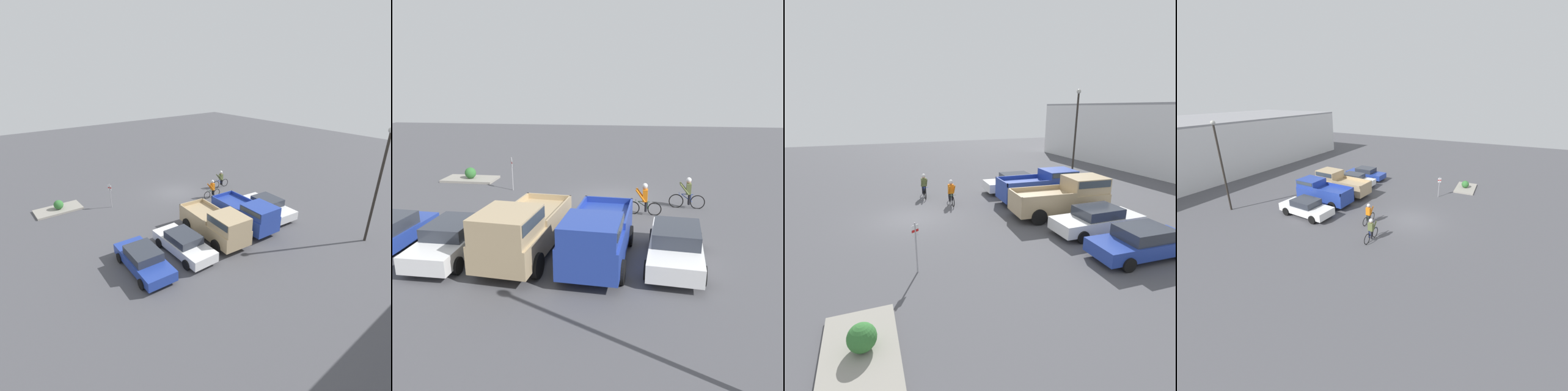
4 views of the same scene
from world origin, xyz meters
TOP-DOWN VIEW (x-y plane):
  - ground_plane at (0.00, 0.00)m, footprint 80.00×80.00m
  - sedan_0 at (-3.05, 8.21)m, footprint 2.32×4.76m
  - pickup_truck_0 at (-0.23, 8.72)m, footprint 2.49×5.24m
  - pickup_truck_1 at (2.60, 8.68)m, footprint 2.64×5.73m
  - sedan_1 at (5.35, 8.59)m, footprint 1.96×4.71m
  - sedan_2 at (8.15, 8.55)m, footprint 2.12×4.67m
  - cyclist_0 at (-1.95, 2.91)m, footprint 1.79×0.47m
  - cyclist_1 at (-4.22, 1.54)m, footprint 1.87×0.47m
  - fire_lane_sign at (6.09, -0.67)m, footprint 0.16×0.28m
  - lamppost at (-5.18, 14.94)m, footprint 0.36×0.36m
  - curb_island at (9.81, -2.75)m, footprint 3.54×1.93m
  - shrub at (9.74, -2.67)m, footprint 0.75×0.75m

SIDE VIEW (x-z plane):
  - ground_plane at x=0.00m, z-range 0.00..0.00m
  - curb_island at x=9.81m, z-range 0.00..0.15m
  - shrub at x=9.74m, z-range 0.15..0.90m
  - sedan_2 at x=8.15m, z-range 0.00..1.35m
  - sedan_1 at x=5.35m, z-range 0.01..1.37m
  - sedan_0 at x=-3.05m, z-range 0.01..1.45m
  - cyclist_0 at x=-1.95m, z-range 0.02..1.69m
  - cyclist_1 at x=-4.22m, z-range 0.01..1.72m
  - pickup_truck_0 at x=-0.23m, z-range 0.05..2.21m
  - pickup_truck_1 at x=2.60m, z-range 0.05..2.33m
  - fire_lane_sign at x=6.09m, z-range 0.22..2.29m
  - lamppost at x=-5.18m, z-range 0.60..8.23m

